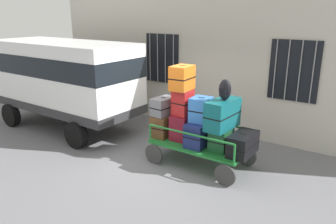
% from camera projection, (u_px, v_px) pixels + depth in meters
% --- Properties ---
extents(ground_plane, '(40.00, 40.00, 0.00)m').
position_uv_depth(ground_plane, '(162.00, 159.00, 7.87)').
color(ground_plane, slate).
extents(building_wall, '(12.00, 0.38, 5.00)m').
position_uv_depth(building_wall, '(217.00, 45.00, 9.25)').
color(building_wall, beige).
rests_on(building_wall, ground).
extents(van, '(4.76, 2.00, 2.58)m').
position_uv_depth(van, '(64.00, 76.00, 9.65)').
color(van, white).
rests_on(van, ground).
extents(luggage_cart, '(2.27, 1.19, 0.51)m').
position_uv_depth(luggage_cart, '(200.00, 148.00, 7.51)').
color(luggage_cart, '#1E722D').
rests_on(luggage_cart, ground).
extents(cart_railing, '(2.14, 1.05, 0.42)m').
position_uv_depth(cart_railing, '(201.00, 130.00, 7.38)').
color(cart_railing, '#1E722D').
rests_on(cart_railing, luggage_cart).
extents(suitcase_left_bottom, '(0.45, 0.72, 0.52)m').
position_uv_depth(suitcase_left_bottom, '(164.00, 125.00, 7.94)').
color(suitcase_left_bottom, brown).
rests_on(suitcase_left_bottom, luggage_cart).
extents(suitcase_left_middle, '(0.42, 0.64, 0.43)m').
position_uv_depth(suitcase_left_middle, '(164.00, 106.00, 7.80)').
color(suitcase_left_middle, slate).
rests_on(suitcase_left_middle, suitcase_left_bottom).
extents(suitcase_midleft_bottom, '(0.45, 0.61, 0.59)m').
position_uv_depth(suitcase_midleft_bottom, '(183.00, 127.00, 7.70)').
color(suitcase_midleft_bottom, maroon).
rests_on(suitcase_midleft_bottom, luggage_cart).
extents(suitcase_midleft_middle, '(0.43, 0.43, 0.61)m').
position_uv_depth(suitcase_midleft_middle, '(183.00, 102.00, 7.51)').
color(suitcase_midleft_middle, '#B21E1E').
rests_on(suitcase_midleft_middle, suitcase_midleft_bottom).
extents(suitcase_midleft_top, '(0.44, 0.60, 0.55)m').
position_uv_depth(suitcase_midleft_top, '(182.00, 78.00, 7.32)').
color(suitcase_midleft_top, orange).
rests_on(suitcase_midleft_top, suitcase_midleft_middle).
extents(suitcase_center_bottom, '(0.46, 0.94, 0.54)m').
position_uv_depth(suitcase_center_bottom, '(201.00, 132.00, 7.42)').
color(suitcase_center_bottom, navy).
rests_on(suitcase_center_bottom, luggage_cart).
extents(suitcase_center_middle, '(0.47, 0.50, 0.55)m').
position_uv_depth(suitcase_center_middle, '(201.00, 110.00, 7.23)').
color(suitcase_center_middle, '#3372C6').
rests_on(suitcase_center_middle, suitcase_center_bottom).
extents(suitcase_midright_bottom, '(0.42, 0.61, 0.47)m').
position_uv_depth(suitcase_midright_bottom, '(221.00, 139.00, 7.15)').
color(suitcase_midright_bottom, '#194C28').
rests_on(suitcase_midright_bottom, luggage_cart).
extents(suitcase_midright_middle, '(0.48, 0.95, 0.64)m').
position_uv_depth(suitcase_midright_middle, '(223.00, 114.00, 7.00)').
color(suitcase_midright_middle, '#0F5960').
rests_on(suitcase_midright_middle, suitcase_midright_bottom).
extents(suitcase_right_bottom, '(0.43, 0.83, 0.46)m').
position_uv_depth(suitcase_right_bottom, '(243.00, 144.00, 6.87)').
color(suitcase_right_bottom, black).
rests_on(suitcase_right_bottom, luggage_cart).
extents(backpack, '(0.27, 0.22, 0.44)m').
position_uv_depth(backpack, '(225.00, 90.00, 6.80)').
color(backpack, black).
rests_on(backpack, suitcase_midright_middle).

